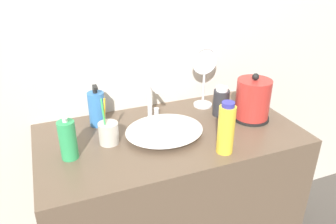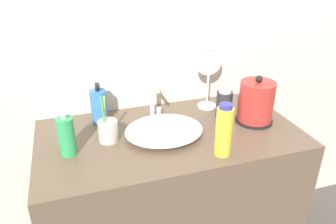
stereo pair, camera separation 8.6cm
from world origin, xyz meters
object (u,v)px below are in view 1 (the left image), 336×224
object	(u,v)px
lotion_bottle	(97,109)
vanity_mirror	(204,73)
mouthwash_bottle	(226,129)
hand_cream_bottle	(221,102)
toothbrush_cup	(109,133)
shampoo_bottle	(68,140)
faucet	(152,99)
electric_kettle	(253,101)

from	to	relation	value
lotion_bottle	vanity_mirror	xyz separation A→B (m)	(0.53, 0.01, 0.09)
mouthwash_bottle	hand_cream_bottle	bearing A→B (deg)	62.98
mouthwash_bottle	hand_cream_bottle	world-z (taller)	mouthwash_bottle
toothbrush_cup	shampoo_bottle	world-z (taller)	toothbrush_cup
faucet	shampoo_bottle	world-z (taller)	shampoo_bottle
faucet	mouthwash_bottle	world-z (taller)	mouthwash_bottle
electric_kettle	mouthwash_bottle	size ratio (longest dim) A/B	1.05
faucet	vanity_mirror	world-z (taller)	vanity_mirror
shampoo_bottle	mouthwash_bottle	bearing A→B (deg)	-17.55
mouthwash_bottle	vanity_mirror	world-z (taller)	vanity_mirror
hand_cream_bottle	vanity_mirror	size ratio (longest dim) A/B	0.47
lotion_bottle	mouthwash_bottle	bearing A→B (deg)	-44.15
lotion_bottle	shampoo_bottle	size ratio (longest dim) A/B	1.01
faucet	mouthwash_bottle	size ratio (longest dim) A/B	0.84
toothbrush_cup	shampoo_bottle	distance (m)	0.17
toothbrush_cup	mouthwash_bottle	xyz separation A→B (m)	(0.40, -0.23, 0.05)
lotion_bottle	shampoo_bottle	distance (m)	0.27
faucet	shampoo_bottle	distance (m)	0.44
hand_cream_bottle	mouthwash_bottle	bearing A→B (deg)	-117.02
toothbrush_cup	mouthwash_bottle	bearing A→B (deg)	-29.65
hand_cream_bottle	vanity_mirror	bearing A→B (deg)	103.82
faucet	toothbrush_cup	xyz separation A→B (m)	(-0.23, -0.14, -0.05)
toothbrush_cup	lotion_bottle	size ratio (longest dim) A/B	1.03
faucet	vanity_mirror	size ratio (longest dim) A/B	0.59
lotion_bottle	mouthwash_bottle	distance (m)	0.58
shampoo_bottle	hand_cream_bottle	size ratio (longest dim) A/B	1.33
toothbrush_cup	vanity_mirror	distance (m)	0.56
faucet	mouthwash_bottle	bearing A→B (deg)	-65.89
faucet	toothbrush_cup	bearing A→B (deg)	-148.26
electric_kettle	mouthwash_bottle	xyz separation A→B (m)	(-0.26, -0.20, 0.01)
faucet	hand_cream_bottle	xyz separation A→B (m)	(0.31, -0.09, -0.03)
shampoo_bottle	vanity_mirror	xyz separation A→B (m)	(0.68, 0.23, 0.09)
faucet	mouthwash_bottle	distance (m)	0.41
faucet	shampoo_bottle	xyz separation A→B (m)	(-0.39, -0.20, -0.02)
faucet	hand_cream_bottle	distance (m)	0.33
hand_cream_bottle	electric_kettle	bearing A→B (deg)	-38.19
mouthwash_bottle	lotion_bottle	bearing A→B (deg)	135.85
lotion_bottle	toothbrush_cup	bearing A→B (deg)	-86.12
lotion_bottle	mouthwash_bottle	size ratio (longest dim) A/B	0.91
electric_kettle	lotion_bottle	size ratio (longest dim) A/B	1.16
faucet	mouthwash_bottle	xyz separation A→B (m)	(0.17, -0.37, 0.01)
lotion_bottle	vanity_mirror	bearing A→B (deg)	0.68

